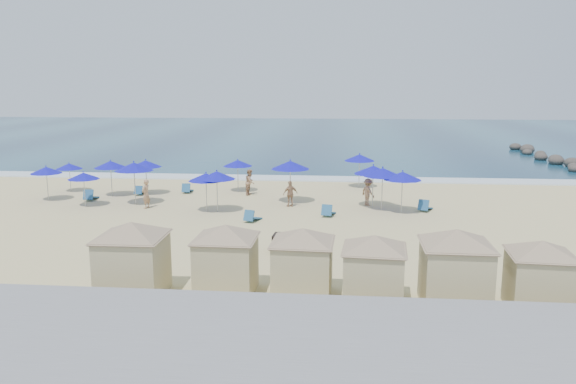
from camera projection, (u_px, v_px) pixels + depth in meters
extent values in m
plane|color=beige|center=(263.00, 228.00, 28.88)|extent=(160.00, 160.00, 0.00)
cube|color=#0D304B|center=(314.00, 135.00, 82.66)|extent=(160.00, 80.00, 0.06)
cube|color=white|center=(290.00, 178.00, 44.03)|extent=(160.00, 2.50, 0.08)
cube|color=gray|center=(200.00, 323.00, 16.06)|extent=(160.00, 2.20, 1.10)
cube|color=gray|center=(168.00, 352.00, 13.01)|extent=(160.00, 4.00, 0.12)
ellipsoid|color=#312C29|center=(575.00, 169.00, 47.20)|extent=(1.08, 1.08, 0.70)
ellipsoid|color=#312C29|center=(574.00, 167.00, 48.63)|extent=(1.00, 1.00, 0.65)
ellipsoid|color=#312C29|center=(573.00, 163.00, 50.03)|extent=(1.48, 1.48, 0.96)
ellipsoid|color=#312C29|center=(556.00, 161.00, 51.57)|extent=(1.40, 1.40, 0.91)
ellipsoid|color=#312C29|center=(556.00, 159.00, 53.00)|extent=(1.32, 1.32, 0.86)
ellipsoid|color=#312C29|center=(541.00, 157.00, 54.55)|extent=(1.24, 1.24, 0.81)
ellipsoid|color=#312C29|center=(541.00, 156.00, 55.98)|extent=(1.16, 1.16, 0.75)
ellipsoid|color=#312C29|center=(540.00, 154.00, 57.40)|extent=(1.08, 1.08, 0.70)
ellipsoid|color=#312C29|center=(527.00, 152.00, 58.95)|extent=(1.00, 1.00, 0.65)
ellipsoid|color=#312C29|center=(527.00, 150.00, 60.35)|extent=(1.48, 1.48, 0.96)
ellipsoid|color=#312C29|center=(527.00, 148.00, 61.78)|extent=(1.40, 1.40, 0.91)
ellipsoid|color=#312C29|center=(515.00, 147.00, 63.32)|extent=(1.32, 1.32, 0.86)
cube|color=black|center=(283.00, 243.00, 24.60)|extent=(0.88, 0.88, 0.82)
cube|color=#C3B586|center=(133.00, 266.00, 19.45)|extent=(2.16, 2.16, 2.12)
cube|color=#9C8366|center=(131.00, 237.00, 19.26)|extent=(2.26, 2.26, 0.08)
pyramid|color=#9C8366|center=(131.00, 222.00, 19.16)|extent=(4.64, 4.64, 0.53)
cube|color=#C3B586|center=(226.00, 266.00, 19.73)|extent=(2.02, 2.02, 1.99)
cube|color=#9C8366|center=(226.00, 238.00, 19.54)|extent=(2.12, 2.12, 0.08)
pyramid|color=#9C8366|center=(225.00, 225.00, 19.45)|extent=(4.35, 4.35, 0.50)
cube|color=#C3B586|center=(303.00, 269.00, 19.39)|extent=(2.03, 2.03, 1.95)
cube|color=#9C8366|center=(303.00, 242.00, 19.21)|extent=(2.13, 2.13, 0.08)
pyramid|color=#9C8366|center=(303.00, 228.00, 19.12)|extent=(4.28, 4.28, 0.49)
cube|color=#C3B586|center=(374.00, 277.00, 18.66)|extent=(2.06, 2.06, 1.92)
cube|color=#9C8366|center=(374.00, 249.00, 18.48)|extent=(2.17, 2.17, 0.08)
pyramid|color=#9C8366|center=(375.00, 235.00, 18.39)|extent=(4.20, 4.20, 0.48)
cube|color=#C3B586|center=(455.00, 276.00, 18.52)|extent=(2.13, 2.13, 2.11)
cube|color=#9C8366|center=(457.00, 245.00, 18.32)|extent=(2.24, 2.24, 0.08)
pyramid|color=#9C8366|center=(457.00, 229.00, 18.23)|extent=(4.62, 4.62, 0.53)
cube|color=#C3B586|center=(539.00, 283.00, 18.14)|extent=(2.02, 2.02, 1.89)
cube|color=#9C8366|center=(542.00, 255.00, 17.96)|extent=(2.12, 2.12, 0.08)
pyramid|color=#9C8366|center=(543.00, 241.00, 17.87)|extent=(4.14, 4.14, 0.47)
cylinder|color=#A5A8AD|center=(70.00, 180.00, 38.62)|extent=(0.04, 0.04, 1.62)
cone|color=#1110B6|center=(69.00, 166.00, 38.44)|extent=(1.79, 1.79, 0.38)
sphere|color=#1110B6|center=(69.00, 163.00, 38.40)|extent=(0.07, 0.07, 0.07)
cylinder|color=#A5A8AD|center=(85.00, 192.00, 33.93)|extent=(0.04, 0.04, 1.71)
cone|color=#1110B6|center=(84.00, 176.00, 33.74)|extent=(1.89, 1.89, 0.40)
sphere|color=#1110B6|center=(83.00, 172.00, 33.69)|extent=(0.07, 0.07, 0.07)
cylinder|color=#A5A8AD|center=(111.00, 182.00, 37.06)|extent=(0.05, 0.05, 1.93)
cone|color=#1110B6|center=(110.00, 164.00, 36.84)|extent=(2.14, 2.14, 0.46)
sphere|color=#1110B6|center=(110.00, 160.00, 36.79)|extent=(0.08, 0.08, 0.08)
cylinder|color=#A5A8AD|center=(135.00, 187.00, 34.49)|extent=(0.06, 0.06, 2.15)
cone|color=#1110B6|center=(134.00, 167.00, 34.25)|extent=(2.37, 2.37, 0.51)
sphere|color=#1110B6|center=(134.00, 162.00, 34.19)|extent=(0.09, 0.09, 0.09)
cylinder|color=#A5A8AD|center=(238.00, 179.00, 38.60)|extent=(0.05, 0.05, 1.82)
cone|color=#1110B6|center=(238.00, 163.00, 38.40)|extent=(2.01, 2.01, 0.43)
sphere|color=#1110B6|center=(238.00, 159.00, 38.35)|extent=(0.08, 0.08, 0.08)
cylinder|color=#A5A8AD|center=(217.00, 195.00, 32.45)|extent=(0.05, 0.05, 1.96)
cone|color=#1110B6|center=(217.00, 175.00, 32.23)|extent=(2.17, 2.17, 0.47)
sphere|color=#1110B6|center=(217.00, 170.00, 32.18)|extent=(0.08, 0.08, 0.08)
cylinder|color=#A5A8AD|center=(207.00, 196.00, 32.45)|extent=(0.05, 0.05, 1.87)
cone|color=#1110B6|center=(206.00, 177.00, 32.24)|extent=(2.07, 2.07, 0.44)
sphere|color=#1110B6|center=(206.00, 172.00, 32.19)|extent=(0.08, 0.08, 0.08)
cylinder|color=#A5A8AD|center=(290.00, 185.00, 34.92)|extent=(0.06, 0.06, 2.18)
cone|color=#1110B6|center=(290.00, 165.00, 34.67)|extent=(2.41, 2.41, 0.52)
sphere|color=#1110B6|center=(290.00, 160.00, 34.62)|extent=(0.09, 0.09, 0.09)
cylinder|color=#A5A8AD|center=(373.00, 190.00, 33.59)|extent=(0.05, 0.05, 2.09)
cone|color=#1110B6|center=(373.00, 170.00, 33.36)|extent=(2.31, 2.31, 0.49)
sphere|color=#1110B6|center=(373.00, 165.00, 33.30)|extent=(0.09, 0.09, 0.09)
cylinder|color=#A5A8AD|center=(359.00, 174.00, 40.10)|extent=(0.05, 0.05, 1.98)
cone|color=#1110B6|center=(360.00, 158.00, 39.88)|extent=(2.19, 2.19, 0.47)
sphere|color=#1110B6|center=(360.00, 154.00, 39.83)|extent=(0.08, 0.08, 0.08)
cylinder|color=#A5A8AD|center=(382.00, 193.00, 32.86)|extent=(0.05, 0.05, 2.07)
cone|color=#1110B6|center=(383.00, 172.00, 32.63)|extent=(2.29, 2.29, 0.49)
sphere|color=#1110B6|center=(383.00, 167.00, 32.57)|extent=(0.09, 0.09, 0.09)
cylinder|color=#A5A8AD|center=(402.00, 196.00, 32.13)|extent=(0.05, 0.05, 1.98)
cone|color=#1110B6|center=(403.00, 176.00, 31.91)|extent=(2.19, 2.19, 0.47)
sphere|color=#1110B6|center=(403.00, 171.00, 31.85)|extent=(0.08, 0.08, 0.08)
cylinder|color=#A5A8AD|center=(47.00, 187.00, 35.67)|extent=(0.05, 0.05, 1.78)
cone|color=#1110B6|center=(46.00, 170.00, 35.48)|extent=(1.97, 1.97, 0.42)
sphere|color=#1110B6|center=(46.00, 166.00, 35.43)|extent=(0.08, 0.08, 0.08)
cylinder|color=#A5A8AD|center=(146.00, 180.00, 37.62)|extent=(0.05, 0.05, 1.91)
cone|color=#1110B6|center=(146.00, 164.00, 37.41)|extent=(2.11, 2.11, 0.45)
sphere|color=#1110B6|center=(145.00, 160.00, 37.36)|extent=(0.08, 0.08, 0.08)
cube|color=#255A88|center=(91.00, 197.00, 35.98)|extent=(0.74, 1.36, 0.36)
cube|color=#255A88|center=(88.00, 195.00, 35.40)|extent=(0.65, 0.42, 0.63)
cube|color=#255A88|center=(141.00, 192.00, 37.76)|extent=(0.59, 1.16, 0.31)
cube|color=#255A88|center=(138.00, 190.00, 37.25)|extent=(0.55, 0.34, 0.55)
cube|color=#255A88|center=(188.00, 190.00, 38.46)|extent=(0.61, 1.22, 0.33)
cube|color=#255A88|center=(186.00, 188.00, 37.92)|extent=(0.58, 0.35, 0.58)
cube|color=#255A88|center=(253.00, 218.00, 30.39)|extent=(0.90, 1.31, 0.33)
cube|color=#255A88|center=(249.00, 216.00, 29.89)|extent=(0.63, 0.48, 0.58)
cube|color=#255A88|center=(329.00, 212.00, 31.66)|extent=(0.82, 1.34, 0.34)
cube|color=#255A88|center=(327.00, 210.00, 31.12)|extent=(0.64, 0.45, 0.60)
cube|color=#255A88|center=(426.00, 208.00, 32.90)|extent=(1.04, 1.40, 0.35)
cube|color=#255A88|center=(423.00, 205.00, 32.39)|extent=(0.69, 0.55, 0.62)
imported|color=#A87D5D|center=(146.00, 194.00, 33.38)|extent=(0.53, 0.70, 1.74)
imported|color=#A87D5D|center=(250.00, 182.00, 37.49)|extent=(0.78, 0.93, 1.73)
imported|color=#A87D5D|center=(290.00, 194.00, 33.83)|extent=(1.00, 0.76, 1.58)
imported|color=#A87D5D|center=(368.00, 192.00, 34.17)|extent=(1.13, 1.23, 1.66)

